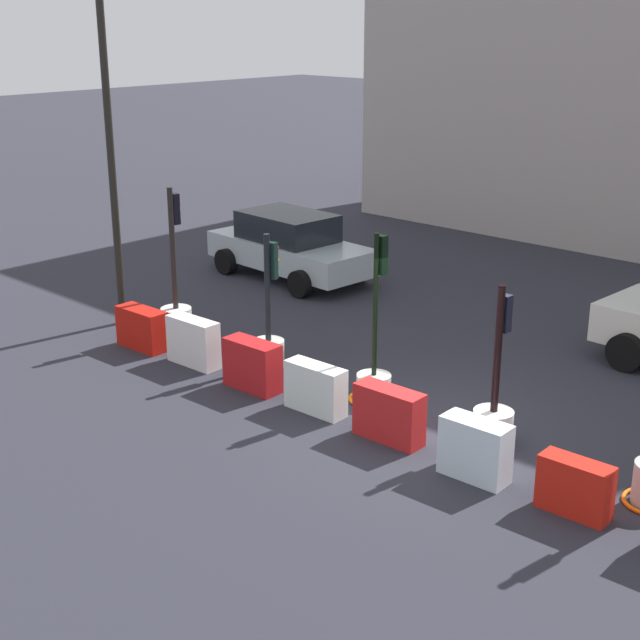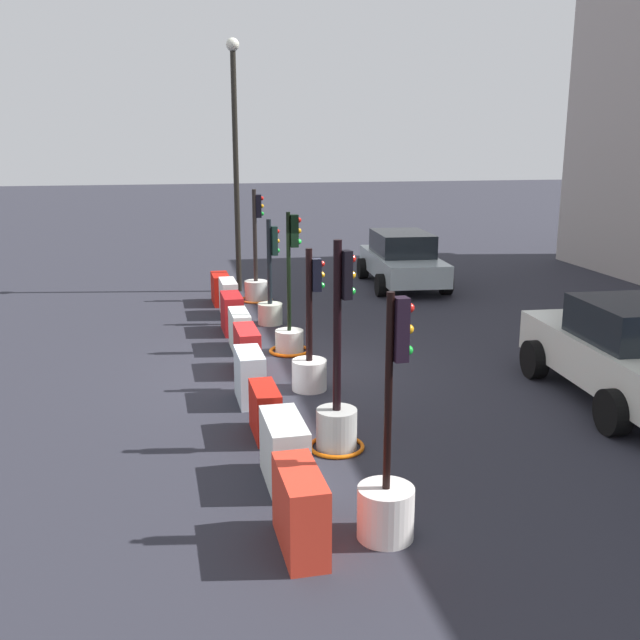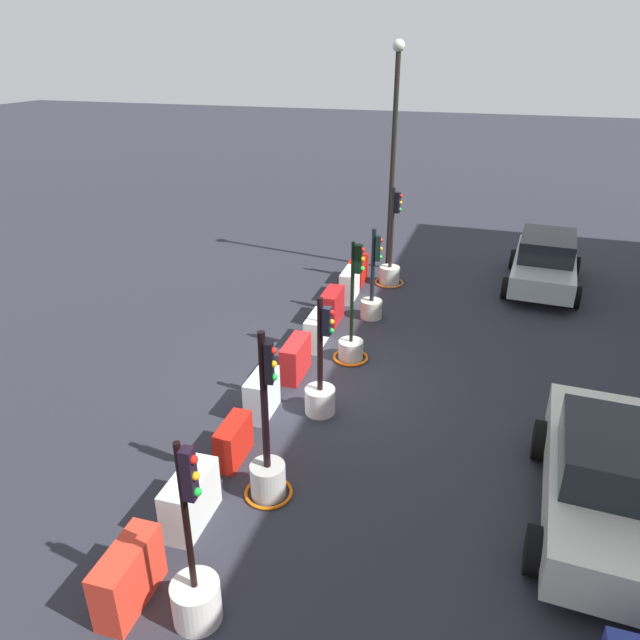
% 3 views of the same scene
% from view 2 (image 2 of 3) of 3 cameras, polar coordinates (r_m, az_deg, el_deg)
% --- Properties ---
extents(ground_plane, '(120.00, 120.00, 0.00)m').
position_cam_2_polar(ground_plane, '(14.16, -2.35, -3.91)').
color(ground_plane, '#292932').
extents(traffic_light_0, '(0.90, 0.90, 3.03)m').
position_cam_2_polar(traffic_light_0, '(20.12, -5.00, 2.98)').
color(traffic_light_0, silver).
rests_on(traffic_light_0, ground_plane).
extents(traffic_light_1, '(0.59, 0.59, 2.52)m').
position_cam_2_polar(traffic_light_1, '(17.53, -3.89, 1.42)').
color(traffic_light_1, beige).
rests_on(traffic_light_1, ground_plane).
extents(traffic_light_2, '(0.85, 0.85, 2.92)m').
position_cam_2_polar(traffic_light_2, '(15.18, -2.37, -0.77)').
color(traffic_light_2, silver).
rests_on(traffic_light_2, ground_plane).
extents(traffic_light_3, '(0.62, 0.62, 2.53)m').
position_cam_2_polar(traffic_light_3, '(12.92, -0.80, -3.21)').
color(traffic_light_3, silver).
rests_on(traffic_light_3, ground_plane).
extents(traffic_light_4, '(0.81, 0.81, 3.03)m').
position_cam_2_polar(traffic_light_4, '(10.50, 1.35, -7.15)').
color(traffic_light_4, '#AEADA8').
rests_on(traffic_light_4, ground_plane).
extents(traffic_light_5, '(0.64, 0.64, 2.81)m').
position_cam_2_polar(traffic_light_5, '(8.34, 5.23, -13.33)').
color(traffic_light_5, silver).
rests_on(traffic_light_5, ground_plane).
extents(construction_barrier_0, '(1.13, 0.46, 0.80)m').
position_cam_2_polar(construction_barrier_0, '(19.90, -7.75, 2.42)').
color(construction_barrier_0, red).
rests_on(construction_barrier_0, ground_plane).
extents(construction_barrier_1, '(1.12, 0.40, 0.90)m').
position_cam_2_polar(construction_barrier_1, '(18.50, -7.14, 1.71)').
color(construction_barrier_1, white).
rests_on(construction_barrier_1, ground_plane).
extents(construction_barrier_2, '(1.08, 0.46, 0.88)m').
position_cam_2_polar(construction_barrier_2, '(16.89, -6.87, 0.51)').
color(construction_barrier_2, red).
rests_on(construction_barrier_2, ground_plane).
extents(construction_barrier_3, '(1.10, 0.40, 0.82)m').
position_cam_2_polar(construction_barrier_3, '(15.49, -6.27, -0.83)').
color(construction_barrier_3, white).
rests_on(construction_barrier_3, ground_plane).
extents(construction_barrier_4, '(1.14, 0.43, 0.85)m').
position_cam_2_polar(construction_barrier_4, '(14.00, -5.71, -2.36)').
color(construction_barrier_4, red).
rests_on(construction_barrier_4, ground_plane).
extents(construction_barrier_5, '(1.01, 0.45, 0.88)m').
position_cam_2_polar(construction_barrier_5, '(12.42, -5.49, -4.42)').
color(construction_barrier_5, silver).
rests_on(construction_barrier_5, ground_plane).
extents(construction_barrier_6, '(0.97, 0.39, 0.76)m').
position_cam_2_polar(construction_barrier_6, '(11.04, -4.30, -7.12)').
color(construction_barrier_6, red).
rests_on(construction_barrier_6, ground_plane).
extents(construction_barrier_7, '(1.15, 0.51, 0.89)m').
position_cam_2_polar(construction_barrier_7, '(9.54, -2.80, -10.22)').
color(construction_barrier_7, silver).
rests_on(construction_barrier_7, ground_plane).
extents(construction_barrier_8, '(1.14, 0.46, 0.91)m').
position_cam_2_polar(construction_barrier_8, '(8.15, -1.56, -14.58)').
color(construction_barrier_8, red).
rests_on(construction_barrier_8, ground_plane).
extents(car_silver_hatchback, '(4.56, 2.38, 1.62)m').
position_cam_2_polar(car_silver_hatchback, '(22.20, 6.43, 4.74)').
color(car_silver_hatchback, '#AAB9BF').
rests_on(car_silver_hatchback, ground_plane).
extents(car_white_van, '(4.50, 2.45, 1.75)m').
position_cam_2_polar(car_white_van, '(13.33, 22.96, -2.32)').
color(car_white_van, silver).
rests_on(car_white_van, ground_plane).
extents(street_lamp_post, '(0.36, 0.36, 6.99)m').
position_cam_2_polar(street_lamp_post, '(21.11, -6.62, 13.29)').
color(street_lamp_post, black).
rests_on(street_lamp_post, ground_plane).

